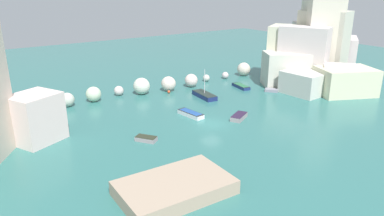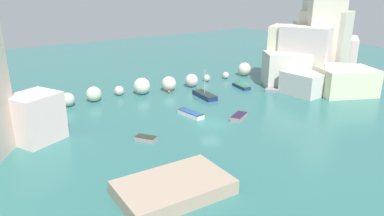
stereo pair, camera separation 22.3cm
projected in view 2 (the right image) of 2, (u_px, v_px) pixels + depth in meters
cove_water at (211, 124)px, 48.13m from camera, size 160.00×160.00×0.00m
cliff_headland_right at (316, 53)px, 68.01m from camera, size 26.22×21.87×17.56m
rock_breakwater at (148, 86)px, 61.55m from camera, size 43.27×4.53×2.80m
stone_dock at (174, 187)px, 31.86m from camera, size 10.06×6.55×1.31m
channel_buoy at (169, 92)px, 61.74m from camera, size 0.49×0.49×0.49m
moored_boat_0 at (241, 86)px, 64.86m from camera, size 2.05×4.23×0.56m
moored_boat_1 at (205, 95)px, 59.32m from camera, size 2.37×5.38×4.70m
moored_boat_2 at (191, 114)px, 50.95m from camera, size 1.83×4.42×0.65m
moored_boat_3 at (146, 139)px, 42.85m from camera, size 2.38×2.72×0.58m
moored_boat_4 at (272, 90)px, 62.63m from camera, size 2.40×2.58×0.46m
moored_boat_5 at (239, 117)px, 49.80m from camera, size 3.43×2.71×0.68m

